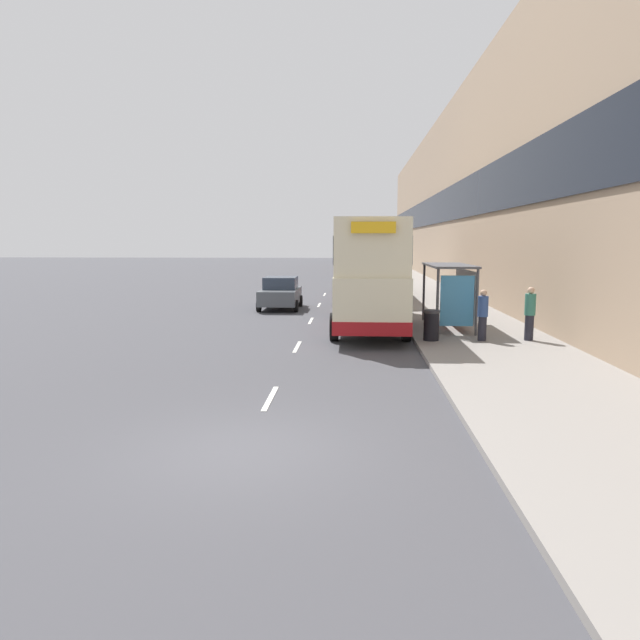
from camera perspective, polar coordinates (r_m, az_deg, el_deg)
ground_plane at (r=10.00m, az=-7.71°, el=-12.83°), size 220.00×220.00×0.00m
pavement at (r=48.03m, az=8.84°, el=3.70°), size 5.00×93.00×0.14m
terrace_facade at (r=48.58m, az=13.81°, el=11.72°), size 3.10×93.00×13.88m
lane_mark_0 at (r=13.04m, az=-4.99°, el=-7.80°), size 0.12×2.00×0.01m
lane_mark_1 at (r=19.14m, az=-2.30°, el=-2.70°), size 0.12×2.00×0.01m
lane_mark_2 at (r=25.34m, az=-0.92°, el=-0.08°), size 0.12×2.00×0.01m
lane_mark_3 at (r=31.58m, az=-0.09°, el=1.51°), size 0.12×2.00×0.01m
lane_mark_4 at (r=37.84m, az=0.47°, el=2.58°), size 0.12×2.00×0.01m
bus_shelter at (r=22.65m, az=13.29°, el=3.52°), size 1.60×4.20×2.48m
double_decker_bus_near at (r=23.26m, az=4.85°, el=4.82°), size 2.85×10.31×4.30m
double_decker_bus_ahead at (r=35.46m, az=4.45°, el=5.88°), size 2.85×11.13×4.30m
car_0 at (r=29.84m, az=-3.98°, el=2.71°), size 2.08×3.91×1.66m
car_1 at (r=61.22m, az=4.34°, el=5.43°), size 2.07×3.88×1.81m
car_2 at (r=53.54m, az=3.66°, el=5.02°), size 1.91×4.58×1.67m
pedestrian_at_shelter at (r=20.16m, az=15.96°, el=0.51°), size 0.35×0.35×1.76m
pedestrian_1 at (r=20.75m, az=20.24°, el=0.64°), size 0.36×0.36×1.84m
litter_bin at (r=19.89m, az=11.07°, el=-0.50°), size 0.55×0.55×1.05m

